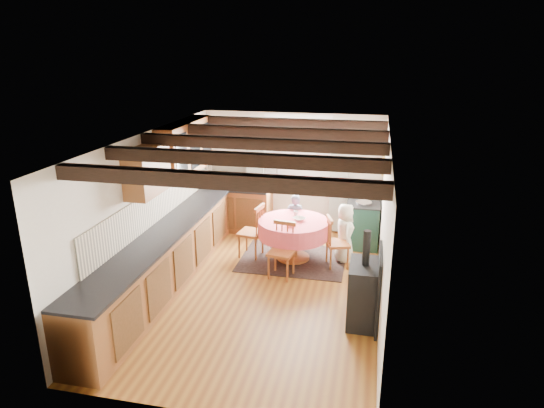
% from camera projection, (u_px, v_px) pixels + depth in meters
% --- Properties ---
extents(floor, '(3.60, 5.50, 0.00)m').
position_uv_depth(floor, '(261.00, 289.00, 7.54)').
color(floor, '#9C6321').
rests_on(floor, ground).
extents(ceiling, '(3.60, 5.50, 0.00)m').
position_uv_depth(ceiling, '(260.00, 138.00, 6.79)').
color(ceiling, white).
rests_on(ceiling, ground).
extents(wall_back, '(3.60, 0.00, 2.40)m').
position_uv_depth(wall_back, '(292.00, 172.00, 9.72)').
color(wall_back, silver).
rests_on(wall_back, ground).
extents(wall_front, '(3.60, 0.00, 2.40)m').
position_uv_depth(wall_front, '(194.00, 312.00, 4.61)').
color(wall_front, silver).
rests_on(wall_front, ground).
extents(wall_left, '(0.00, 5.50, 2.40)m').
position_uv_depth(wall_left, '(149.00, 209.00, 7.53)').
color(wall_left, silver).
rests_on(wall_left, ground).
extents(wall_right, '(0.00, 5.50, 2.40)m').
position_uv_depth(wall_right, '(384.00, 226.00, 6.80)').
color(wall_right, silver).
rests_on(wall_right, ground).
extents(beam_a, '(3.60, 0.16, 0.16)m').
position_uv_depth(beam_a, '(215.00, 180.00, 4.96)').
color(beam_a, black).
rests_on(beam_a, ceiling).
extents(beam_b, '(3.60, 0.16, 0.16)m').
position_uv_depth(beam_b, '(241.00, 159.00, 5.89)').
color(beam_b, black).
rests_on(beam_b, ceiling).
extents(beam_c, '(3.60, 0.16, 0.16)m').
position_uv_depth(beam_c, '(260.00, 144.00, 6.82)').
color(beam_c, black).
rests_on(beam_c, ceiling).
extents(beam_d, '(3.60, 0.16, 0.16)m').
position_uv_depth(beam_d, '(275.00, 132.00, 7.74)').
color(beam_d, black).
rests_on(beam_d, ceiling).
extents(beam_e, '(3.60, 0.16, 0.16)m').
position_uv_depth(beam_e, '(286.00, 123.00, 8.67)').
color(beam_e, black).
rests_on(beam_e, ceiling).
extents(splash_left, '(0.02, 4.50, 0.55)m').
position_uv_depth(splash_left, '(159.00, 203.00, 7.80)').
color(splash_left, beige).
rests_on(splash_left, wall_left).
extents(splash_back, '(1.40, 0.02, 0.55)m').
position_uv_depth(splash_back, '(245.00, 170.00, 9.90)').
color(splash_back, beige).
rests_on(splash_back, wall_back).
extents(base_cabinet_left, '(0.60, 5.30, 0.88)m').
position_uv_depth(base_cabinet_left, '(170.00, 255.00, 7.70)').
color(base_cabinet_left, brown).
rests_on(base_cabinet_left, floor).
extents(base_cabinet_back, '(1.30, 0.60, 0.88)m').
position_uv_depth(base_cabinet_back, '(239.00, 209.00, 9.89)').
color(base_cabinet_back, brown).
rests_on(base_cabinet_back, floor).
extents(worktop_left, '(0.64, 5.30, 0.04)m').
position_uv_depth(worktop_left, '(170.00, 228.00, 7.56)').
color(worktop_left, black).
rests_on(worktop_left, base_cabinet_left).
extents(worktop_back, '(1.30, 0.64, 0.04)m').
position_uv_depth(worktop_back, '(239.00, 188.00, 9.72)').
color(worktop_back, black).
rests_on(worktop_back, base_cabinet_back).
extents(wall_cabinet_glass, '(0.34, 1.80, 0.90)m').
position_uv_depth(wall_cabinet_glass, '(186.00, 147.00, 8.37)').
color(wall_cabinet_glass, brown).
rests_on(wall_cabinet_glass, wall_left).
extents(wall_cabinet_solid, '(0.34, 0.90, 0.70)m').
position_uv_depth(wall_cabinet_solid, '(147.00, 171.00, 6.99)').
color(wall_cabinet_solid, brown).
rests_on(wall_cabinet_solid, wall_left).
extents(window_frame, '(1.34, 0.03, 1.54)m').
position_uv_depth(window_frame, '(297.00, 153.00, 9.56)').
color(window_frame, white).
rests_on(window_frame, wall_back).
extents(window_pane, '(1.20, 0.01, 1.40)m').
position_uv_depth(window_pane, '(298.00, 153.00, 9.56)').
color(window_pane, white).
rests_on(window_pane, wall_back).
extents(curtain_left, '(0.35, 0.10, 2.10)m').
position_uv_depth(curtain_left, '(255.00, 176.00, 9.81)').
color(curtain_left, beige).
rests_on(curtain_left, wall_back).
extents(curtain_right, '(0.35, 0.10, 2.10)m').
position_uv_depth(curtain_right, '(339.00, 181.00, 9.46)').
color(curtain_right, beige).
rests_on(curtain_right, wall_back).
extents(curtain_rod, '(2.00, 0.03, 0.03)m').
position_uv_depth(curtain_rod, '(297.00, 124.00, 9.29)').
color(curtain_rod, black).
rests_on(curtain_rod, wall_back).
extents(wall_picture, '(0.04, 0.50, 0.60)m').
position_uv_depth(wall_picture, '(384.00, 157.00, 8.78)').
color(wall_picture, gold).
rests_on(wall_picture, wall_right).
extents(wall_plate, '(0.30, 0.02, 0.30)m').
position_uv_depth(wall_plate, '(346.00, 151.00, 9.32)').
color(wall_plate, silver).
rests_on(wall_plate, wall_back).
extents(rug, '(1.84, 1.43, 0.01)m').
position_uv_depth(rug, '(293.00, 259.00, 8.58)').
color(rug, black).
rests_on(rug, floor).
extents(dining_table, '(1.23, 1.23, 0.74)m').
position_uv_depth(dining_table, '(293.00, 240.00, 8.46)').
color(dining_table, '#F54655').
rests_on(dining_table, floor).
extents(chair_near, '(0.46, 0.47, 0.93)m').
position_uv_depth(chair_near, '(281.00, 251.00, 7.80)').
color(chair_near, '#99531D').
rests_on(chair_near, floor).
extents(chair_left, '(0.49, 0.48, 0.98)m').
position_uv_depth(chair_left, '(251.00, 231.00, 8.59)').
color(chair_left, '#99531D').
rests_on(chair_left, floor).
extents(chair_right, '(0.51, 0.49, 0.90)m').
position_uv_depth(chair_right, '(338.00, 242.00, 8.19)').
color(chair_right, '#99531D').
rests_on(chair_right, floor).
extents(aga_range, '(0.61, 0.95, 0.88)m').
position_uv_depth(aga_range, '(363.00, 222.00, 9.18)').
color(aga_range, '#16362B').
rests_on(aga_range, floor).
extents(cast_iron_stove, '(0.41, 0.68, 1.35)m').
position_uv_depth(cast_iron_stove, '(364.00, 278.00, 6.43)').
color(cast_iron_stove, black).
rests_on(cast_iron_stove, floor).
extents(child_far, '(0.38, 0.25, 1.02)m').
position_uv_depth(child_far, '(295.00, 220.00, 9.04)').
color(child_far, slate).
rests_on(child_far, floor).
extents(child_right, '(0.43, 0.57, 1.05)m').
position_uv_depth(child_right, '(345.00, 233.00, 8.38)').
color(child_right, silver).
rests_on(child_right, floor).
extents(bowl_a, '(0.28, 0.28, 0.05)m').
position_uv_depth(bowl_a, '(299.00, 219.00, 8.35)').
color(bowl_a, silver).
rests_on(bowl_a, dining_table).
extents(bowl_b, '(0.18, 0.18, 0.06)m').
position_uv_depth(bowl_b, '(291.00, 224.00, 8.09)').
color(bowl_b, silver).
rests_on(bowl_b, dining_table).
extents(cup, '(0.13, 0.13, 0.09)m').
position_uv_depth(cup, '(296.00, 213.00, 8.57)').
color(cup, silver).
rests_on(cup, dining_table).
extents(canister_tall, '(0.14, 0.14, 0.24)m').
position_uv_depth(canister_tall, '(231.00, 180.00, 9.78)').
color(canister_tall, '#262628').
rests_on(canister_tall, worktop_back).
extents(canister_wide, '(0.20, 0.20, 0.22)m').
position_uv_depth(canister_wide, '(241.00, 181.00, 9.75)').
color(canister_wide, '#262628').
rests_on(canister_wide, worktop_back).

